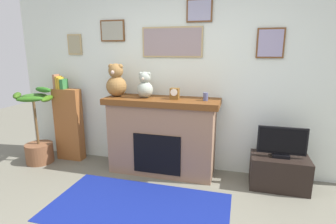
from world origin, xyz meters
TOP-DOWN VIEW (x-y plane):
  - back_wall at (-0.00, 2.00)m, footprint 5.20×0.15m
  - fireplace at (-0.24, 1.69)m, footprint 1.54×0.55m
  - bookshelf at (-1.77, 1.74)m, footprint 0.42×0.16m
  - potted_plant at (-2.14, 1.49)m, footprint 0.60×0.59m
  - tv_stand at (1.28, 1.64)m, footprint 0.68×0.40m
  - television at (1.28, 1.64)m, footprint 0.57×0.14m
  - area_rug at (-0.24, 0.77)m, footprint 1.96×1.06m
  - candle_jar at (0.34, 1.67)m, footprint 0.06×0.06m
  - mantel_clock at (-0.07, 1.67)m, footprint 0.11×0.09m
  - teddy_bear_tan at (-0.89, 1.67)m, footprint 0.28×0.28m
  - teddy_bear_brown at (-0.48, 1.67)m, footprint 0.22×0.22m

SIDE VIEW (x-z plane):
  - area_rug at x=-0.24m, z-range 0.00..0.01m
  - tv_stand at x=1.28m, z-range 0.00..0.41m
  - potted_plant at x=-2.14m, z-range -0.21..0.93m
  - fireplace at x=-0.24m, z-range 0.01..1.06m
  - bookshelf at x=-1.77m, z-range -0.08..1.25m
  - television at x=1.28m, z-range 0.40..0.78m
  - candle_jar at x=0.34m, z-range 1.05..1.15m
  - mantel_clock at x=-0.07m, z-range 1.05..1.20m
  - teddy_bear_brown at x=-0.48m, z-range 1.03..1.38m
  - teddy_bear_tan at x=-0.89m, z-range 1.03..1.48m
  - back_wall at x=0.00m, z-range 0.01..2.61m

